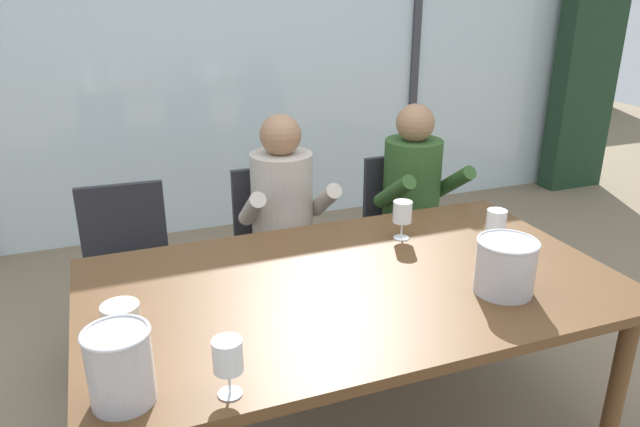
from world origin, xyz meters
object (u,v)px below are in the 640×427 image
chair_near_curtain (127,260)px  wine_glass_near_bucket (496,223)px  dining_table (352,296)px  person_olive_shirt (419,198)px  chair_center (404,220)px  ice_bucket_secondary (505,265)px  wine_glass_center_pour (402,214)px  person_beige_jumper (287,216)px  tasting_bowl (120,312)px  wine_glass_by_left_taster (228,358)px  chair_left_of_center (277,236)px  ice_bucket_primary (120,365)px

chair_near_curtain → wine_glass_near_bucket: wine_glass_near_bucket is taller
dining_table → person_olive_shirt: bearing=47.8°
dining_table → chair_center: chair_center is taller
dining_table → ice_bucket_secondary: 0.58m
ice_bucket_secondary → wine_glass_center_pour: size_ratio=1.29×
person_olive_shirt → wine_glass_center_pour: 0.72m
ice_bucket_secondary → wine_glass_near_bucket: (0.20, 0.33, 0.01)m
person_beige_jumper → ice_bucket_secondary: bearing=-66.2°
tasting_bowl → wine_glass_by_left_taster: wine_glass_by_left_taster is taller
chair_left_of_center → person_olive_shirt: 0.81m
ice_bucket_secondary → person_olive_shirt: bearing=75.3°
chair_near_curtain → ice_bucket_primary: 1.45m
chair_near_curtain → wine_glass_by_left_taster: 1.53m
ice_bucket_primary → dining_table: bearing=25.8°
dining_table → chair_center: 1.25m
person_beige_jumper → wine_glass_by_left_taster: person_beige_jumper is taller
chair_center → ice_bucket_secondary: 1.32m
person_beige_jumper → chair_center: bearing=9.6°
person_olive_shirt → wine_glass_center_pour: bearing=-130.3°
chair_near_curtain → person_beige_jumper: person_beige_jumper is taller
wine_glass_near_bucket → wine_glass_center_pour: same height
dining_table → wine_glass_near_bucket: 0.71m
person_olive_shirt → ice_bucket_primary: 2.09m
chair_near_curtain → person_beige_jumper: 0.82m
chair_left_of_center → wine_glass_near_bucket: bearing=-55.1°
chair_left_of_center → chair_near_curtain: bearing=-178.8°
person_beige_jumper → ice_bucket_primary: (-0.88, -1.28, 0.16)m
wine_glass_center_pour → wine_glass_near_bucket: bearing=-36.4°
wine_glass_center_pour → person_beige_jumper: bearing=122.2°
chair_left_of_center → wine_glass_center_pour: wine_glass_center_pour is taller
person_beige_jumper → ice_bucket_secondary: 1.24m
dining_table → person_olive_shirt: (0.78, 0.86, 0.01)m
chair_near_curtain → tasting_bowl: chair_near_curtain is taller
dining_table → chair_near_curtain: (-0.78, 0.99, -0.16)m
wine_glass_near_bucket → ice_bucket_secondary: bearing=-121.3°
ice_bucket_secondary → tasting_bowl: ice_bucket_secondary is taller
person_beige_jumper → wine_glass_near_bucket: (0.68, -0.80, 0.17)m
person_olive_shirt → wine_glass_center_pour: size_ratio=6.79×
person_olive_shirt → person_beige_jumper: bearing=176.0°
ice_bucket_secondary → chair_left_of_center: bearing=110.4°
chair_left_of_center → chair_center: (0.76, -0.04, 0.00)m
chair_center → wine_glass_by_left_taster: (-1.35, -1.47, 0.34)m
person_olive_shirt → wine_glass_center_pour: (-0.41, -0.56, 0.17)m
dining_table → chair_center: size_ratio=2.35×
chair_left_of_center → ice_bucket_primary: size_ratio=3.92×
ice_bucket_primary → tasting_bowl: (0.02, 0.45, -0.09)m
wine_glass_center_pour → person_olive_shirt: bearing=53.7°
dining_table → tasting_bowl: size_ratio=15.55×
wine_glass_by_left_taster → tasting_bowl: bearing=115.8°
person_beige_jumper → wine_glass_near_bucket: 1.06m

